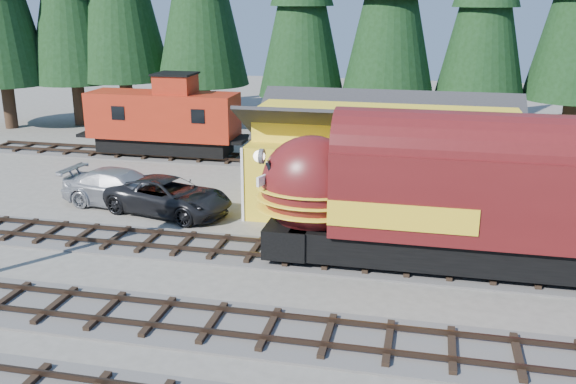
% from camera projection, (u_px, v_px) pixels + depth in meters
% --- Properties ---
extents(ground, '(120.00, 120.00, 0.00)m').
position_uv_depth(ground, '(355.00, 311.00, 20.83)').
color(ground, '#6B665B').
rests_on(ground, ground).
extents(track_spur, '(32.00, 3.20, 0.33)m').
position_uv_depth(track_spur, '(229.00, 159.00, 39.68)').
color(track_spur, '#4C4947').
rests_on(track_spur, ground).
extents(depot, '(12.80, 7.00, 5.30)m').
position_uv_depth(depot, '(384.00, 149.00, 29.74)').
color(depot, yellow).
rests_on(depot, ground).
extents(locomotive, '(16.62, 3.30, 4.52)m').
position_uv_depth(locomotive, '(472.00, 204.00, 23.02)').
color(locomotive, black).
rests_on(locomotive, ground).
extents(caboose, '(9.33, 2.70, 4.85)m').
position_uv_depth(caboose, '(164.00, 119.00, 39.84)').
color(caboose, black).
rests_on(caboose, ground).
extents(pickup_truck_a, '(6.57, 4.18, 1.69)m').
position_uv_depth(pickup_truck_a, '(169.00, 196.00, 29.85)').
color(pickup_truck_a, black).
rests_on(pickup_truck_a, ground).
extents(pickup_truck_b, '(6.30, 3.12, 1.76)m').
position_uv_depth(pickup_truck_b, '(123.00, 188.00, 30.93)').
color(pickup_truck_b, '#9B9DA2').
rests_on(pickup_truck_b, ground).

